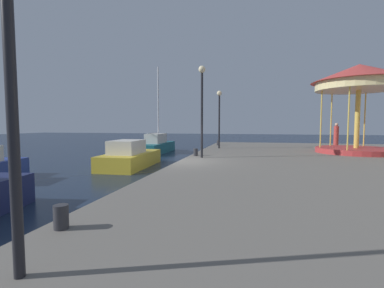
% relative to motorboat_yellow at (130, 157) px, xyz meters
% --- Properties ---
extents(ground_plane, '(120.00, 120.00, 0.00)m').
position_rel_motorboat_yellow_xyz_m(ground_plane, '(3.65, -2.32, -0.60)').
color(ground_plane, '#162338').
extents(quay_dock, '(14.66, 28.62, 0.80)m').
position_rel_motorboat_yellow_xyz_m(quay_dock, '(10.98, -2.32, -0.20)').
color(quay_dock, slate).
rests_on(quay_dock, ground).
extents(motorboat_yellow, '(2.36, 5.19, 1.62)m').
position_rel_motorboat_yellow_xyz_m(motorboat_yellow, '(0.00, 0.00, 0.00)').
color(motorboat_yellow, gold).
rests_on(motorboat_yellow, ground).
extents(sailboat_teal, '(1.81, 5.98, 7.64)m').
position_rel_motorboat_yellow_xyz_m(sailboat_teal, '(-1.34, 8.12, 0.06)').
color(sailboat_teal, '#19606B').
rests_on(sailboat_teal, ground).
extents(carousel, '(5.34, 5.34, 5.29)m').
position_rel_motorboat_yellow_xyz_m(carousel, '(13.14, 3.49, 4.16)').
color(carousel, '#B23333').
rests_on(carousel, quay_dock).
extents(lamp_post_near_edge, '(0.36, 0.36, 4.37)m').
position_rel_motorboat_yellow_xyz_m(lamp_post_near_edge, '(4.57, -12.33, 3.18)').
color(lamp_post_near_edge, black).
rests_on(lamp_post_near_edge, quay_dock).
extents(lamp_post_mid_promenade, '(0.36, 0.36, 4.70)m').
position_rel_motorboat_yellow_xyz_m(lamp_post_mid_promenade, '(4.48, -0.88, 3.37)').
color(lamp_post_mid_promenade, black).
rests_on(lamp_post_mid_promenade, quay_dock).
extents(lamp_post_far_end, '(0.36, 0.36, 4.12)m').
position_rel_motorboat_yellow_xyz_m(lamp_post_far_end, '(4.65, 4.84, 3.03)').
color(lamp_post_far_end, black).
rests_on(lamp_post_far_end, quay_dock).
extents(bollard_north, '(0.24, 0.24, 0.40)m').
position_rel_motorboat_yellow_xyz_m(bollard_north, '(4.04, -10.98, 0.40)').
color(bollard_north, '#2D2D33').
rests_on(bollard_north, quay_dock).
extents(bollard_center, '(0.24, 0.24, 0.40)m').
position_rel_motorboat_yellow_xyz_m(bollard_center, '(4.23, 7.60, 0.40)').
color(bollard_center, '#2D2D33').
rests_on(bollard_center, quay_dock).
extents(bollard_south, '(0.24, 0.24, 0.40)m').
position_rel_motorboat_yellow_xyz_m(bollard_south, '(4.00, -0.18, 0.40)').
color(bollard_south, '#2D2D33').
rests_on(bollard_south, quay_dock).
extents(person_far_corner, '(0.34, 0.34, 1.83)m').
position_rel_motorboat_yellow_xyz_m(person_far_corner, '(13.06, 7.42, 1.06)').
color(person_far_corner, '#B23833').
rests_on(person_far_corner, quay_dock).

